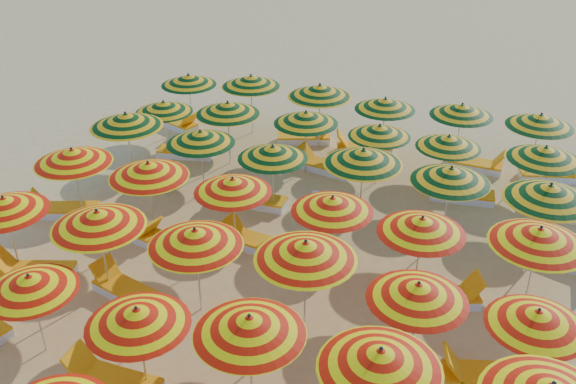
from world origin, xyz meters
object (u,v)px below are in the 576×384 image
object	(u,v)px
umbrella_35	(545,153)
lounger_23	(475,164)
umbrella_28	(451,175)
lounger_19	(554,209)
umbrella_16	(418,292)
umbrella_19	(149,170)
umbrella_22	(422,225)
umbrella_29	(550,193)
lounger_12	(441,298)
lounger_20	(177,123)
umbrella_9	(249,325)
lounger_16	(187,152)
lounger_18	(460,195)
umbrella_21	(332,204)
lounger_10	(133,230)
umbrella_23	(539,236)
lounger_24	(552,175)
umbrella_31	(228,108)
beachgoer_a	(316,217)
umbrella_10	(380,359)
umbrella_30	(164,107)
umbrella_12	(4,205)
lounger_15	(562,257)
lounger_17	(324,166)
lounger_11	(256,243)
umbrella_27	(363,157)
umbrella_8	(137,317)
lounger_8	(487,376)
umbrella_37	(251,81)
umbrella_14	(195,238)
umbrella_26	(273,152)
umbrella_20	(233,185)
umbrella_13	(98,219)
lounger_14	(253,200)
umbrella_7	(30,283)
umbrella_39	(385,104)
umbrella_32	(306,118)
umbrella_38	(320,91)
umbrella_18	(73,156)
umbrella_15	(306,251)
umbrella_33	(380,131)
lounger_9	(63,210)
lounger_22	(363,148)
umbrella_41	(540,120)
umbrella_24	(126,120)
umbrella_40	(462,110)
lounger_5	(113,382)
lounger_13	(154,177)
umbrella_17	(537,318)

from	to	relation	value
umbrella_35	lounger_23	bearing A→B (deg)	129.72
umbrella_28	lounger_19	distance (m)	3.75
umbrella_16	umbrella_19	xyz separation A→B (m)	(-6.81, 2.38, 0.09)
umbrella_22	umbrella_29	xyz separation A→B (m)	(2.45, 2.10, 0.13)
lounger_12	lounger_20	distance (m)	11.79
umbrella_9	lounger_16	distance (m)	10.34
lounger_18	umbrella_22	bearing A→B (deg)	77.90
umbrella_21	lounger_10	size ratio (longest dim) A/B	1.19
umbrella_23	lounger_24	bearing A→B (deg)	85.15
umbrella_31	beachgoer_a	bearing A→B (deg)	-40.53
umbrella_10	umbrella_30	distance (m)	11.97
lounger_10	umbrella_22	bearing A→B (deg)	15.00
umbrella_12	umbrella_19	distance (m)	3.24
lounger_15	lounger_17	size ratio (longest dim) A/B	1.01
lounger_11	umbrella_27	bearing A→B (deg)	-126.44
umbrella_27	lounger_17	size ratio (longest dim) A/B	1.29
umbrella_8	lounger_8	size ratio (longest dim) A/B	1.31
umbrella_10	umbrella_37	bearing A→B (deg)	121.38
umbrella_14	umbrella_26	bearing A→B (deg)	90.46
umbrella_20	lounger_20	world-z (taller)	umbrella_20
umbrella_13	lounger_14	distance (m)	5.07
umbrella_7	umbrella_39	bearing A→B (deg)	68.50
umbrella_32	umbrella_38	size ratio (longest dim) A/B	0.98
umbrella_13	lounger_24	distance (m)	12.78
lounger_17	lounger_18	world-z (taller)	same
umbrella_38	umbrella_18	bearing A→B (deg)	-124.99
umbrella_12	umbrella_15	distance (m)	6.78
umbrella_27	umbrella_33	distance (m)	2.21
umbrella_15	lounger_9	xyz separation A→B (m)	(-7.36, 2.03, -1.71)
umbrella_23	lounger_22	distance (m)	8.26
umbrella_28	umbrella_41	world-z (taller)	umbrella_28
umbrella_12	umbrella_24	xyz separation A→B (m)	(0.12, 4.69, 0.15)
umbrella_20	lounger_24	bearing A→B (deg)	41.15
umbrella_37	lounger_8	xyz separation A→B (m)	(8.35, -8.98, -1.65)
umbrella_33	lounger_15	xyz separation A→B (m)	(4.97, -2.40, -1.47)
umbrella_10	lounger_14	world-z (taller)	umbrella_10
umbrella_7	umbrella_14	distance (m)	3.13
umbrella_31	umbrella_35	distance (m)	8.75
umbrella_13	umbrella_40	distance (m)	10.97
lounger_5	lounger_13	xyz separation A→B (m)	(-3.33, 7.18, 0.00)
umbrella_18	umbrella_27	size ratio (longest dim) A/B	1.00
umbrella_13	umbrella_32	size ratio (longest dim) A/B	1.06
umbrella_10	umbrella_29	world-z (taller)	umbrella_29
umbrella_15	umbrella_38	xyz separation A→B (m)	(-2.33, 8.39, 0.00)
umbrella_41	umbrella_33	bearing A→B (deg)	-155.10
umbrella_28	umbrella_29	size ratio (longest dim) A/B	0.86
umbrella_35	umbrella_38	distance (m)	6.90
umbrella_7	lounger_19	bearing A→B (deg)	43.47
umbrella_12	beachgoer_a	bearing A→B (deg)	29.84
umbrella_17	umbrella_13	bearing A→B (deg)	-179.46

